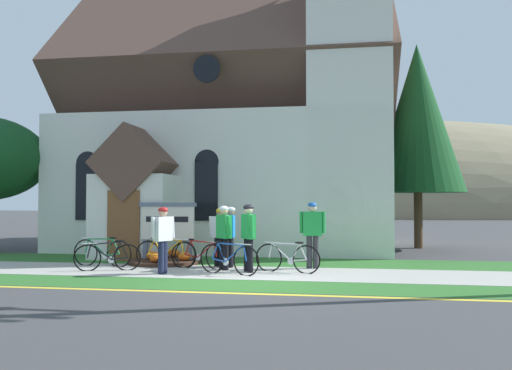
% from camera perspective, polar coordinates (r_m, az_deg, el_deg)
% --- Properties ---
extents(ground, '(140.00, 140.00, 0.00)m').
position_cam_1_polar(ground, '(15.26, 0.69, -8.50)').
color(ground, '#3D3D3F').
extents(sidewalk_slab, '(32.00, 2.35, 0.01)m').
position_cam_1_polar(sidewalk_slab, '(13.42, -9.30, -9.39)').
color(sidewalk_slab, '#A8A59E').
rests_on(sidewalk_slab, ground).
extents(grass_verge, '(32.00, 1.51, 0.01)m').
position_cam_1_polar(grass_verge, '(11.62, -12.34, -10.57)').
color(grass_verge, '#2D6628').
rests_on(grass_verge, ground).
extents(church_lawn, '(24.00, 2.29, 0.01)m').
position_cam_1_polar(church_lawn, '(15.62, -6.60, -8.31)').
color(church_lawn, '#2D6628').
rests_on(church_lawn, ground).
extents(curb_paint_stripe, '(28.00, 0.16, 0.01)m').
position_cam_1_polar(curb_paint_stripe, '(10.79, -14.12, -11.25)').
color(curb_paint_stripe, yellow).
rests_on(curb_paint_stripe, ground).
extents(church_building, '(12.27, 10.38, 13.27)m').
position_cam_1_polar(church_building, '(20.60, -1.67, 6.23)').
color(church_building, silver).
rests_on(church_building, ground).
extents(church_sign, '(1.73, 0.18, 1.74)m').
position_cam_1_polar(church_sign, '(15.21, -9.80, -4.23)').
color(church_sign, slate).
rests_on(church_sign, ground).
extents(flower_bed, '(2.07, 2.07, 0.34)m').
position_cam_1_polar(flower_bed, '(15.06, -10.06, -8.22)').
color(flower_bed, '#382319').
rests_on(flower_bed, ground).
extents(bicycle_blue, '(1.64, 0.51, 0.81)m').
position_cam_1_polar(bicycle_blue, '(13.80, -16.12, -7.63)').
color(bicycle_blue, black).
rests_on(bicycle_blue, ground).
extents(bicycle_red, '(1.62, 0.70, 0.82)m').
position_cam_1_polar(bicycle_red, '(12.66, -3.07, -8.16)').
color(bicycle_red, black).
rests_on(bicycle_red, ground).
extents(bicycle_yellow, '(1.64, 0.70, 0.80)m').
position_cam_1_polar(bicycle_yellow, '(13.81, -6.19, -7.66)').
color(bicycle_yellow, black).
rests_on(bicycle_yellow, ground).
extents(bicycle_silver, '(1.78, 0.24, 0.82)m').
position_cam_1_polar(bicycle_silver, '(14.77, -16.67, -7.15)').
color(bicycle_silver, black).
rests_on(bicycle_silver, ground).
extents(bicycle_white, '(1.67, 0.49, 0.80)m').
position_cam_1_polar(bicycle_white, '(12.96, 3.52, -8.04)').
color(bicycle_white, black).
rests_on(bicycle_white, ground).
extents(bicycle_orange, '(1.77, 0.24, 0.82)m').
position_cam_1_polar(bicycle_orange, '(14.13, -10.01, -7.48)').
color(bicycle_orange, black).
rests_on(bicycle_orange, ground).
extents(cyclist_in_white_jersey, '(0.47, 0.62, 1.66)m').
position_cam_1_polar(cyclist_in_white_jersey, '(13.36, -3.59, -5.28)').
color(cyclist_in_white_jersey, black).
rests_on(cyclist_in_white_jersey, ground).
extents(cyclist_in_orange_jersey, '(0.27, 0.71, 1.63)m').
position_cam_1_polar(cyclist_in_orange_jersey, '(13.86, -2.85, -5.25)').
color(cyclist_in_orange_jersey, black).
rests_on(cyclist_in_orange_jersey, ground).
extents(cyclist_in_green_jersey, '(0.63, 0.30, 1.59)m').
position_cam_1_polar(cyclist_in_green_jersey, '(14.06, -4.01, -5.30)').
color(cyclist_in_green_jersey, black).
rests_on(cyclist_in_green_jersey, ground).
extents(cyclist_in_red_jersey, '(0.43, 0.70, 1.70)m').
position_cam_1_polar(cyclist_in_red_jersey, '(12.91, -0.84, -5.27)').
color(cyclist_in_red_jersey, black).
rests_on(cyclist_in_red_jersey, ground).
extents(cyclist_in_yellow_jersey, '(0.43, 0.61, 1.64)m').
position_cam_1_polar(cyclist_in_yellow_jersey, '(12.82, -10.29, -5.48)').
color(cyclist_in_yellow_jersey, '#191E38').
rests_on(cyclist_in_yellow_jersey, ground).
extents(cyclist_in_blue_jersey, '(0.68, 0.30, 1.76)m').
position_cam_1_polar(cyclist_in_blue_jersey, '(13.70, 6.28, -4.88)').
color(cyclist_in_blue_jersey, '#2D2D33').
rests_on(cyclist_in_blue_jersey, ground).
extents(roadside_conifer, '(3.50, 3.50, 7.77)m').
position_cam_1_polar(roadside_conifer, '(20.61, 17.46, 7.08)').
color(roadside_conifer, '#4C3823').
rests_on(roadside_conifer, ground).
extents(distant_hill, '(79.01, 37.53, 23.76)m').
position_cam_1_polar(distant_hill, '(68.42, 13.36, -3.19)').
color(distant_hill, '#847A5B').
rests_on(distant_hill, ground).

